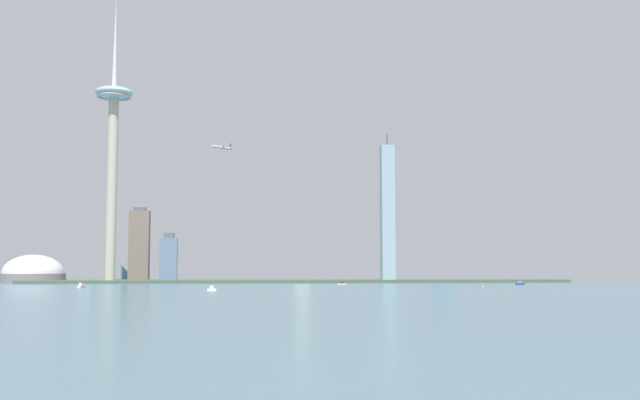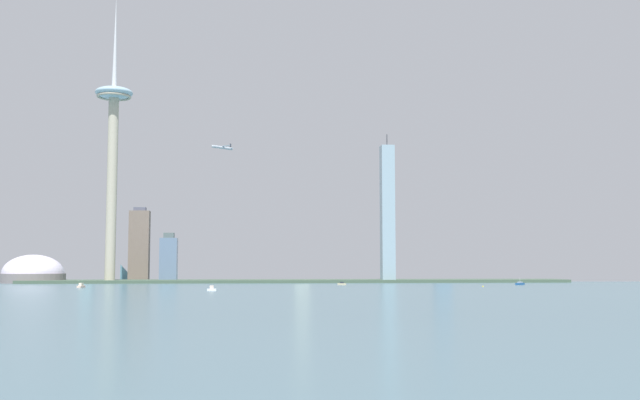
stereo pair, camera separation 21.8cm
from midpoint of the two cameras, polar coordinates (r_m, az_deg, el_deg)
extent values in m
plane|color=slate|center=(527.64, 1.65, -7.43)|extent=(6000.00, 6000.00, 0.00)
cube|color=#425846|center=(948.58, -1.54, -6.19)|extent=(681.35, 66.08, 3.62)
cylinder|color=#B5AD96|center=(957.05, -15.58, 0.97)|extent=(12.47, 12.47, 236.21)
ellipsoid|color=#99BDCE|center=(975.84, -15.42, 7.88)|extent=(46.22, 46.22, 14.39)
torus|color=#B5AD96|center=(974.76, -15.43, 7.59)|extent=(42.17, 42.17, 2.88)
cone|color=silver|center=(992.27, -15.34, 11.59)|extent=(6.24, 6.24, 117.20)
cylinder|color=slate|center=(996.89, -21.03, -5.58)|extent=(77.66, 77.66, 11.61)
ellipsoid|color=silver|center=(996.80, -21.02, -5.25)|extent=(73.78, 73.78, 46.50)
cube|color=#736358|center=(997.88, -13.62, -3.45)|extent=(25.83, 15.67, 92.17)
cube|color=#525567|center=(1000.15, -13.56, -0.68)|extent=(15.50, 9.40, 4.55)
cube|color=#85ADB7|center=(1064.41, -17.27, -3.70)|extent=(16.75, 19.76, 82.97)
cube|color=#565569|center=(1066.25, -17.21, -1.17)|extent=(10.05, 11.86, 11.28)
cube|color=#598C9A|center=(1051.21, -14.48, -3.36)|extent=(12.66, 26.95, 97.22)
cube|color=#5C4F5E|center=(1053.91, -14.41, -0.41)|extent=(7.60, 16.17, 11.41)
cube|color=beige|center=(1042.72, -1.41, -2.82)|extent=(20.56, 26.54, 122.00)
cube|color=#555B67|center=(1046.99, -1.40, 0.68)|extent=(12.33, 15.92, 6.13)
cube|color=slate|center=(1071.69, 9.30, -3.41)|extent=(23.34, 13.07, 99.73)
cube|color=#5C5469|center=(1074.22, 9.26, -0.64)|extent=(14.00, 7.84, 4.13)
cube|color=#8EAABA|center=(956.46, 5.15, -1.04)|extent=(16.65, 18.44, 174.67)
cylinder|color=#4C4C51|center=(967.42, 5.11, 4.57)|extent=(1.60, 1.60, 14.73)
cube|color=slate|center=(976.97, -11.47, -4.51)|extent=(21.75, 18.39, 56.43)
cube|color=#505F5E|center=(977.64, -11.44, -2.66)|extent=(13.05, 11.03, 6.63)
cube|color=white|center=(660.72, -8.26, -6.79)|extent=(7.79, 2.61, 1.89)
cube|color=beige|center=(660.64, -8.26, -6.58)|extent=(3.45, 1.75, 2.83)
cube|color=beige|center=(780.95, -17.75, -6.31)|extent=(5.33, 15.39, 1.92)
cube|color=beige|center=(780.89, -17.74, -6.14)|extent=(3.33, 6.87, 2.72)
cube|color=beige|center=(838.39, 1.67, -6.42)|extent=(8.87, 9.87, 1.95)
cube|color=#262F3B|center=(838.35, 1.67, -6.30)|extent=(4.46, 4.81, 1.54)
cube|color=#1B4E8B|center=(873.90, 14.99, -6.19)|extent=(14.40, 14.93, 2.03)
cube|color=#94A2AD|center=(873.86, 14.99, -6.08)|extent=(7.19, 7.37, 1.51)
cylinder|color=silver|center=(873.79, 14.98, -5.88)|extent=(0.24, 0.24, 4.68)
cone|color=yellow|center=(786.41, 12.30, -6.42)|extent=(1.45, 1.45, 1.77)
cylinder|color=#A6B4C2|center=(998.42, -7.45, 3.98)|extent=(26.63, 22.83, 3.59)
sphere|color=#A6B4C2|center=(989.03, -8.17, 4.07)|extent=(3.59, 3.59, 3.59)
cube|color=#A6B4C2|center=(998.67, -7.45, 4.07)|extent=(21.27, 24.87, 0.50)
cube|color=#A6B4C2|center=(1006.51, -6.85, 3.93)|extent=(8.31, 9.41, 0.40)
cube|color=#2D333D|center=(1007.09, -6.84, 4.14)|extent=(2.04, 1.80, 5.00)
camera|label=1|loc=(0.11, -90.01, 0.00)|focal=42.01mm
camera|label=2|loc=(0.11, 89.99, 0.00)|focal=42.01mm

